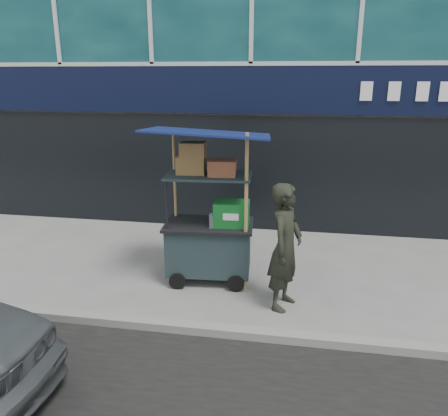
# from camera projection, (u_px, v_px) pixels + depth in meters

# --- Properties ---
(ground) EXTENTS (80.00, 80.00, 0.00)m
(ground) POSITION_uv_depth(u_px,v_px,m) (214.00, 325.00, 5.81)
(ground) COLOR slate
(ground) RESTS_ON ground
(curb) EXTENTS (80.00, 0.18, 0.12)m
(curb) POSITION_uv_depth(u_px,v_px,m) (211.00, 330.00, 5.61)
(curb) COLOR gray
(curb) RESTS_ON ground
(vendor_cart) EXTENTS (1.93, 1.43, 2.48)m
(vendor_cart) POSITION_uv_depth(u_px,v_px,m) (210.00, 229.00, 6.88)
(vendor_cart) COLOR black
(vendor_cart) RESTS_ON ground
(vendor_man) EXTENTS (0.63, 0.77, 1.82)m
(vendor_man) POSITION_uv_depth(u_px,v_px,m) (285.00, 247.00, 6.05)
(vendor_man) COLOR black
(vendor_man) RESTS_ON ground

